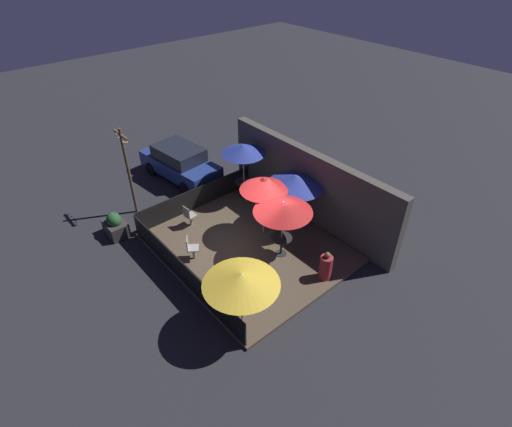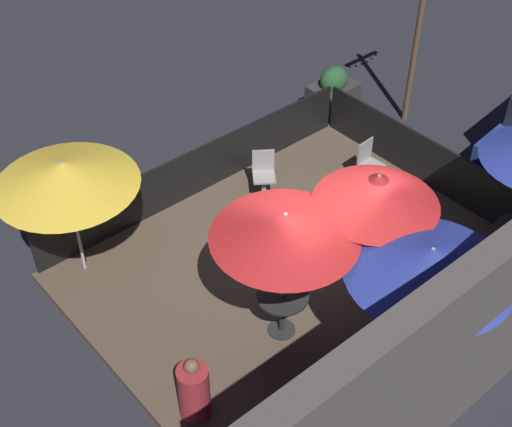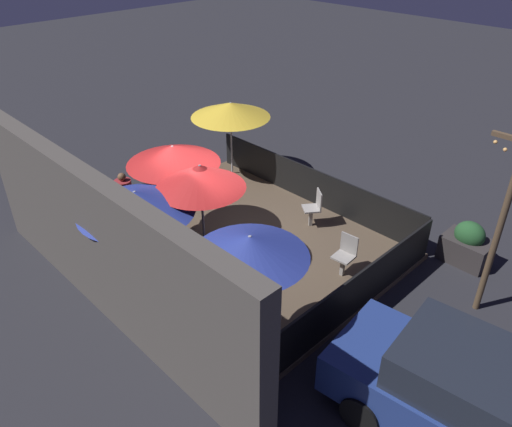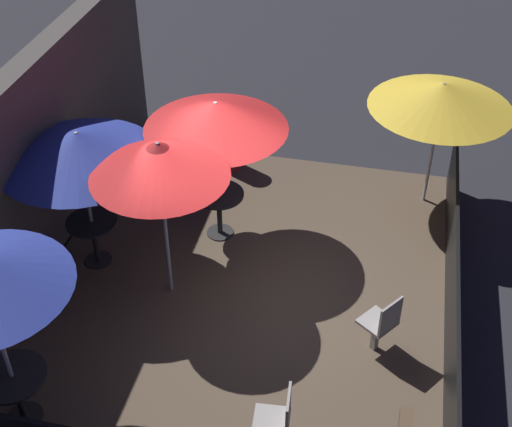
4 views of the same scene
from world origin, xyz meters
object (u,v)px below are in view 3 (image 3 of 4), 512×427
(patio_umbrella_2, at_px, (136,201))
(dining_table_1, at_px, (250,329))
(patio_umbrella_0, at_px, (173,155))
(patio_chair_1, at_px, (345,254))
(patio_umbrella_4, at_px, (231,110))
(planter_box, at_px, (467,245))
(dining_table_2, at_px, (145,263))
(patio_umbrella_1, at_px, (250,247))
(patio_chair_0, at_px, (314,207))
(patio_umbrella_3, at_px, (200,177))
(parked_car_0, at_px, (475,402))
(patron_0, at_px, (125,196))
(light_post, at_px, (503,216))
(dining_table_0, at_px, (179,214))

(patio_umbrella_2, distance_m, dining_table_1, 3.16)
(patio_umbrella_0, xyz_separation_m, patio_chair_1, (-3.59, -1.60, -1.60))
(patio_umbrella_4, xyz_separation_m, planter_box, (-6.69, -0.94, -1.64))
(dining_table_2, relative_size, planter_box, 0.74)
(patio_umbrella_1, bearing_deg, patio_umbrella_4, -39.56)
(dining_table_2, relative_size, patio_chair_0, 0.80)
(patio_umbrella_3, relative_size, patio_chair_0, 2.62)
(parked_car_0, bearing_deg, patio_umbrella_4, -27.22)
(patron_0, distance_m, parked_car_0, 9.02)
(dining_table_1, bearing_deg, light_post, -117.88)
(dining_table_1, xyz_separation_m, dining_table_2, (2.82, 0.23, -0.01))
(patio_chair_0, bearing_deg, dining_table_0, -0.00)
(patio_umbrella_1, bearing_deg, parked_car_0, -160.49)
(dining_table_2, distance_m, patio_chair_1, 4.12)
(patio_umbrella_1, bearing_deg, patio_umbrella_3, -22.75)
(patio_umbrella_2, height_order, parked_car_0, patio_umbrella_2)
(planter_box, distance_m, parked_car_0, 4.73)
(dining_table_0, height_order, parked_car_0, parked_car_0)
(light_post, xyz_separation_m, parked_car_0, (-1.15, 2.94, -1.28))
(patio_umbrella_1, bearing_deg, planter_box, -103.26)
(dining_table_2, xyz_separation_m, patio_chair_1, (-2.57, -3.22, -0.08))
(light_post, bearing_deg, patio_umbrella_4, -2.72)
(patio_umbrella_0, relative_size, planter_box, 2.26)
(planter_box, xyz_separation_m, light_post, (-0.90, 1.30, 1.70))
(dining_table_0, xyz_separation_m, parked_car_0, (-7.17, 0.21, 0.13))
(patio_chair_0, bearing_deg, patron_0, -15.93)
(dining_table_1, bearing_deg, patron_0, -10.68)
(patio_umbrella_2, height_order, dining_table_1, patio_umbrella_2)
(light_post, bearing_deg, dining_table_1, 62.12)
(dining_table_0, relative_size, planter_box, 0.75)
(dining_table_2, distance_m, patron_0, 3.15)
(dining_table_0, bearing_deg, patio_umbrella_0, 180.00)
(patio_umbrella_1, bearing_deg, patio_chair_0, -64.12)
(dining_table_0, distance_m, dining_table_2, 1.91)
(light_post, bearing_deg, dining_table_0, 24.38)
(patio_chair_0, distance_m, patron_0, 4.75)
(patio_umbrella_3, height_order, patron_0, patio_umbrella_3)
(patron_0, bearing_deg, dining_table_2, -57.50)
(patio_umbrella_2, distance_m, dining_table_0, 2.38)
(dining_table_0, xyz_separation_m, patio_chair_0, (-1.90, -2.61, -0.08))
(patio_umbrella_0, relative_size, patron_0, 2.08)
(patio_umbrella_0, relative_size, dining_table_1, 2.94)
(patron_0, bearing_deg, dining_table_1, -43.74)
(patio_chair_1, bearing_deg, patio_umbrella_1, -0.00)
(dining_table_0, height_order, dining_table_2, dining_table_0)
(patio_umbrella_0, xyz_separation_m, planter_box, (-5.12, -4.03, -1.80))
(light_post, bearing_deg, patio_chair_1, 24.81)
(dining_table_2, distance_m, light_post, 6.77)
(dining_table_1, height_order, dining_table_2, dining_table_1)
(patio_umbrella_2, xyz_separation_m, planter_box, (-4.10, -5.65, -1.70))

